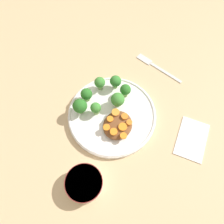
# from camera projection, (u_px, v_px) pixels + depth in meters

# --- Properties ---
(ground_plane) EXTENTS (4.00, 4.00, 0.00)m
(ground_plane) POSITION_uv_depth(u_px,v_px,m) (112.00, 116.00, 0.71)
(ground_plane) COLOR tan
(plate) EXTENTS (0.28, 0.28, 0.02)m
(plate) POSITION_uv_depth(u_px,v_px,m) (112.00, 115.00, 0.70)
(plate) COLOR white
(plate) RESTS_ON ground_plane
(dip_bowl) EXTENTS (0.10, 0.10, 0.04)m
(dip_bowl) POSITION_uv_depth(u_px,v_px,m) (84.00, 183.00, 0.60)
(dip_bowl) COLOR white
(dip_bowl) RESTS_ON ground_plane
(stew_mound) EXTENTS (0.10, 0.09, 0.02)m
(stew_mound) POSITION_uv_depth(u_px,v_px,m) (118.00, 125.00, 0.67)
(stew_mound) COLOR brown
(stew_mound) RESTS_ON plate
(broccoli_floret_0) EXTENTS (0.04, 0.04, 0.05)m
(broccoli_floret_0) POSITION_uv_depth(u_px,v_px,m) (100.00, 83.00, 0.72)
(broccoli_floret_0) COLOR #7FA85B
(broccoli_floret_0) RESTS_ON plate
(broccoli_floret_1) EXTENTS (0.04, 0.04, 0.06)m
(broccoli_floret_1) POSITION_uv_depth(u_px,v_px,m) (119.00, 100.00, 0.68)
(broccoli_floret_1) COLOR #7FA85B
(broccoli_floret_1) RESTS_ON plate
(broccoli_floret_2) EXTENTS (0.04, 0.04, 0.05)m
(broccoli_floret_2) POSITION_uv_depth(u_px,v_px,m) (86.00, 94.00, 0.70)
(broccoli_floret_2) COLOR #759E51
(broccoli_floret_2) RESTS_ON plate
(broccoli_floret_3) EXTENTS (0.04, 0.04, 0.05)m
(broccoli_floret_3) POSITION_uv_depth(u_px,v_px,m) (125.00, 90.00, 0.70)
(broccoli_floret_3) COLOR #759E51
(broccoli_floret_3) RESTS_ON plate
(broccoli_floret_4) EXTENTS (0.04, 0.04, 0.05)m
(broccoli_floret_4) POSITION_uv_depth(u_px,v_px,m) (116.00, 81.00, 0.71)
(broccoli_floret_4) COLOR #759E51
(broccoli_floret_4) RESTS_ON plate
(broccoli_floret_5) EXTENTS (0.03, 0.03, 0.05)m
(broccoli_floret_5) POSITION_uv_depth(u_px,v_px,m) (96.00, 108.00, 0.68)
(broccoli_floret_5) COLOR #7FA85B
(broccoli_floret_5) RESTS_ON plate
(broccoli_floret_6) EXTENTS (0.05, 0.05, 0.06)m
(broccoli_floret_6) POSITION_uv_depth(u_px,v_px,m) (80.00, 106.00, 0.67)
(broccoli_floret_6) COLOR #759E51
(broccoli_floret_6) RESTS_ON plate
(carrot_slice_0) EXTENTS (0.02, 0.02, 0.00)m
(carrot_slice_0) POSITION_uv_depth(u_px,v_px,m) (110.00, 119.00, 0.67)
(carrot_slice_0) COLOR orange
(carrot_slice_0) RESTS_ON stew_mound
(carrot_slice_1) EXTENTS (0.02, 0.02, 0.01)m
(carrot_slice_1) POSITION_uv_depth(u_px,v_px,m) (114.00, 132.00, 0.65)
(carrot_slice_1) COLOR orange
(carrot_slice_1) RESTS_ON stew_mound
(carrot_slice_2) EXTENTS (0.02, 0.02, 0.01)m
(carrot_slice_2) POSITION_uv_depth(u_px,v_px,m) (125.00, 116.00, 0.67)
(carrot_slice_2) COLOR orange
(carrot_slice_2) RESTS_ON stew_mound
(carrot_slice_3) EXTENTS (0.03, 0.03, 0.00)m
(carrot_slice_3) POSITION_uv_depth(u_px,v_px,m) (116.00, 112.00, 0.68)
(carrot_slice_3) COLOR orange
(carrot_slice_3) RESTS_ON stew_mound
(carrot_slice_4) EXTENTS (0.03, 0.03, 0.01)m
(carrot_slice_4) POSITION_uv_depth(u_px,v_px,m) (123.00, 127.00, 0.65)
(carrot_slice_4) COLOR orange
(carrot_slice_4) RESTS_ON stew_mound
(carrot_slice_5) EXTENTS (0.02, 0.02, 0.00)m
(carrot_slice_5) POSITION_uv_depth(u_px,v_px,m) (107.00, 127.00, 0.65)
(carrot_slice_5) COLOR orange
(carrot_slice_5) RESTS_ON stew_mound
(carrot_slice_6) EXTENTS (0.02, 0.02, 0.00)m
(carrot_slice_6) POSITION_uv_depth(u_px,v_px,m) (123.00, 136.00, 0.64)
(carrot_slice_6) COLOR orange
(carrot_slice_6) RESTS_ON stew_mound
(carrot_slice_7) EXTENTS (0.02, 0.02, 0.01)m
(carrot_slice_7) POSITION_uv_depth(u_px,v_px,m) (129.00, 122.00, 0.66)
(carrot_slice_7) COLOR orange
(carrot_slice_7) RESTS_ON stew_mound
(fork) EXTENTS (0.06, 0.19, 0.01)m
(fork) POSITION_uv_depth(u_px,v_px,m) (155.00, 65.00, 0.80)
(fork) COLOR silver
(fork) RESTS_ON ground_plane
(napkin) EXTENTS (0.14, 0.10, 0.01)m
(napkin) POSITION_uv_depth(u_px,v_px,m) (192.00, 139.00, 0.68)
(napkin) COLOR white
(napkin) RESTS_ON ground_plane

